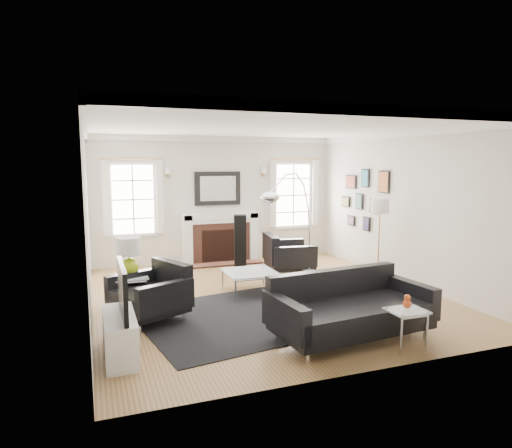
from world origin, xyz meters
name	(u,v)px	position (x,y,z in m)	size (l,w,h in m)	color
floor	(265,296)	(0.00, 0.00, 0.00)	(6.00, 6.00, 0.00)	#8E5E3B
back_wall	(217,199)	(0.00, 3.00, 1.40)	(5.50, 0.04, 2.80)	silver
front_wall	(371,243)	(0.00, -3.00, 1.40)	(5.50, 0.04, 2.80)	silver
left_wall	(87,220)	(-2.75, 0.00, 1.40)	(0.04, 6.00, 2.80)	silver
right_wall	(404,208)	(2.75, 0.00, 1.40)	(0.04, 6.00, 2.80)	silver
ceiling	(266,126)	(0.00, 0.00, 2.80)	(5.50, 6.00, 0.02)	white
crown_molding	(266,130)	(0.00, 0.00, 2.74)	(5.50, 6.00, 0.12)	white
fireplace	(220,238)	(0.00, 2.79, 0.54)	(1.70, 0.69, 1.11)	white
mantel_mirror	(218,188)	(0.00, 2.95, 1.65)	(1.05, 0.07, 0.75)	black
window_left	(133,199)	(-1.85, 2.95, 1.46)	(1.24, 0.15, 1.62)	white
window_right	(293,195)	(1.85, 2.95, 1.46)	(1.24, 0.15, 1.62)	white
gallery_wall	(363,196)	(2.72, 1.30, 1.53)	(0.04, 1.73, 1.29)	black
tv_unit	(120,329)	(-2.44, -1.70, 0.33)	(0.35, 1.00, 1.09)	white
area_rug	(244,316)	(-0.67, -0.87, 0.01)	(2.90, 2.42, 0.01)	black
sofa	(348,309)	(0.33, -2.07, 0.37)	(2.15, 1.14, 0.68)	black
armchair_left	(153,294)	(-1.92, -0.55, 0.37)	(1.19, 1.25, 0.66)	black
armchair_right	(286,256)	(0.94, 1.28, 0.37)	(1.01, 1.10, 0.67)	black
coffee_table	(250,273)	(-0.18, 0.26, 0.35)	(0.85, 0.85, 0.38)	silver
side_table_left	(130,283)	(-2.20, -0.12, 0.45)	(0.51, 0.51, 0.56)	silver
nesting_table	(406,319)	(0.78, -2.64, 0.38)	(0.44, 0.37, 0.49)	silver
gourd_lamp	(129,254)	(-2.20, -0.12, 0.89)	(0.36, 0.36, 0.58)	#A3C018
orange_vase	(407,302)	(0.78, -2.64, 0.58)	(0.11, 0.11, 0.17)	#BD4318
arc_floor_lamp	(292,225)	(0.58, 0.23, 1.15)	(1.50, 1.39, 2.13)	silver
stick_floor_lamp	(380,210)	(2.20, -0.04, 1.37)	(0.32, 0.32, 1.58)	#C88A45
speaker_tower	(240,244)	(0.10, 1.68, 0.59)	(0.24, 0.24, 1.18)	black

